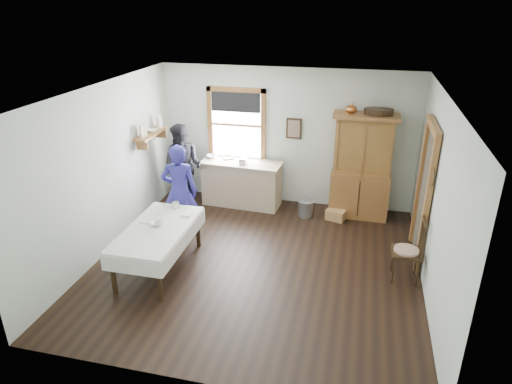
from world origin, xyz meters
TOP-DOWN VIEW (x-y plane):
  - room at (0.00, 0.00)m, footprint 5.01×5.01m
  - window at (-1.00, 2.47)m, footprint 1.18×0.07m
  - doorway at (2.46, 0.85)m, footprint 0.09×1.14m
  - wall_shelf at (-2.37, 1.54)m, footprint 0.24×1.00m
  - framed_picture at (0.15, 2.46)m, footprint 0.30×0.04m
  - rug_beater at (2.45, 0.30)m, footprint 0.01×0.27m
  - work_counter at (-0.81, 2.12)m, footprint 1.62×0.70m
  - china_hutch at (1.49, 2.16)m, footprint 1.17×0.57m
  - dining_table at (-1.43, -0.46)m, footprint 0.93×1.76m
  - spindle_chair at (2.23, 0.11)m, footprint 0.47×0.47m
  - pail at (0.52, 1.88)m, footprint 0.29×0.29m
  - wicker_basket at (1.10, 1.85)m, footprint 0.40×0.33m
  - woman_blue at (-1.49, 0.61)m, footprint 0.63×0.48m
  - figure_dark at (-1.92, 1.82)m, footprint 0.81×0.66m
  - table_cup_a at (-1.44, 0.27)m, footprint 0.15×0.15m
  - table_cup_b at (-1.44, -0.40)m, footprint 0.12×0.12m
  - table_bowl at (-1.47, -0.37)m, footprint 0.28×0.28m
  - counter_book at (-1.24, 2.23)m, footprint 0.26×0.28m
  - counter_bowl at (-1.46, 2.23)m, footprint 0.21×0.21m
  - shelf_bowl at (-2.37, 1.55)m, footprint 0.22×0.22m

SIDE VIEW (x-z plane):
  - wicker_basket at x=1.10m, z-range 0.00..0.20m
  - pail at x=0.52m, z-range 0.00..0.31m
  - dining_table at x=-1.43m, z-range 0.00..0.70m
  - work_counter at x=-0.81m, z-range 0.00..0.90m
  - spindle_chair at x=2.23m, z-range 0.00..1.00m
  - table_bowl at x=-1.47m, z-range 0.70..0.76m
  - table_cup_b at x=-1.44m, z-range 0.70..0.79m
  - table_cup_a at x=-1.44m, z-range 0.70..0.80m
  - figure_dark at x=-1.92m, z-range 0.00..1.54m
  - woman_blue at x=-1.49m, z-range 0.00..1.55m
  - counter_book at x=-1.24m, z-range 0.90..0.93m
  - counter_bowl at x=-1.46m, z-range 0.90..0.97m
  - china_hutch at x=1.49m, z-range 0.00..1.98m
  - doorway at x=2.46m, z-range 0.05..2.27m
  - room at x=0.00m, z-range 0.00..2.70m
  - framed_picture at x=0.15m, z-range 1.35..1.75m
  - wall_shelf at x=-2.37m, z-range 1.35..1.79m
  - shelf_bowl at x=-2.37m, z-range 1.57..1.62m
  - window at x=-1.00m, z-range 0.89..2.37m
  - rug_beater at x=2.45m, z-range 1.58..1.86m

